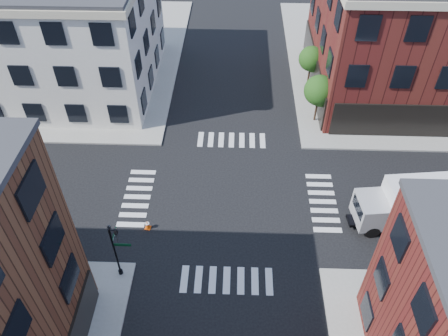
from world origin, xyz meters
TOP-DOWN VIEW (x-y plane):
  - ground at (0.00, 0.00)m, footprint 120.00×120.00m
  - sidewalk_ne at (21.00, 21.00)m, footprint 30.00×30.00m
  - sidewalk_nw at (-21.00, 21.00)m, footprint 30.00×30.00m
  - building_nw at (-19.00, 16.00)m, footprint 22.00×16.00m
  - tree_near at (7.56, 9.98)m, footprint 2.69×2.69m
  - tree_far at (7.56, 15.98)m, footprint 2.43×2.43m
  - signal_pole at (-6.72, -6.68)m, footprint 1.29×1.24m
  - box_truck at (12.88, -1.74)m, footprint 8.26×3.30m
  - traffic_cone at (-5.70, -2.95)m, footprint 0.46×0.46m

SIDE VIEW (x-z plane):
  - ground at x=0.00m, z-range 0.00..0.00m
  - sidewalk_ne at x=21.00m, z-range 0.00..0.15m
  - sidewalk_nw at x=-21.00m, z-range 0.00..0.15m
  - traffic_cone at x=-5.70m, z-range -0.01..0.73m
  - box_truck at x=12.88m, z-range 0.07..3.73m
  - signal_pole at x=-6.72m, z-range 0.56..5.16m
  - tree_far at x=7.56m, z-range 0.84..4.91m
  - tree_near at x=7.56m, z-range 0.91..5.41m
  - building_nw at x=-19.00m, z-range 0.00..11.00m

